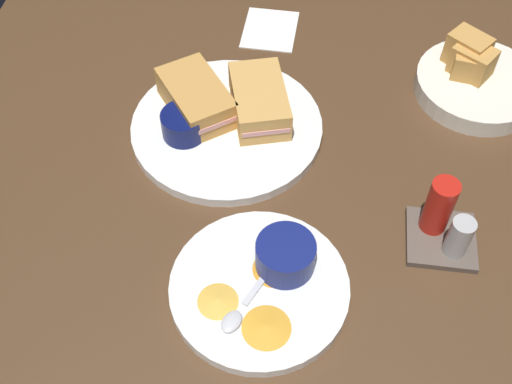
# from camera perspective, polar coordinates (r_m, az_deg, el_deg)

# --- Properties ---
(ground_plane) EXTENTS (1.10, 1.10, 0.03)m
(ground_plane) POSITION_cam_1_polar(r_m,az_deg,el_deg) (0.95, 2.96, 2.33)
(ground_plane) COLOR #4C331E
(plate_sandwich_main) EXTENTS (0.29, 0.29, 0.02)m
(plate_sandwich_main) POSITION_cam_1_polar(r_m,az_deg,el_deg) (0.97, -2.60, 5.73)
(plate_sandwich_main) COLOR white
(plate_sandwich_main) RESTS_ON ground_plane
(sandwich_half_near) EXTENTS (0.15, 0.11, 0.05)m
(sandwich_half_near) POSITION_cam_1_polar(r_m,az_deg,el_deg) (0.96, 0.29, 8.10)
(sandwich_half_near) COLOR tan
(sandwich_half_near) RESTS_ON plate_sandwich_main
(sandwich_half_far) EXTENTS (0.15, 0.14, 0.05)m
(sandwich_half_far) POSITION_cam_1_polar(r_m,az_deg,el_deg) (0.97, -5.32, 8.30)
(sandwich_half_far) COLOR #C68C42
(sandwich_half_far) RESTS_ON plate_sandwich_main
(ramekin_dark_sauce) EXTENTS (0.06, 0.06, 0.04)m
(ramekin_dark_sauce) POSITION_cam_1_polar(r_m,az_deg,el_deg) (0.94, -6.46, 6.05)
(ramekin_dark_sauce) COLOR #0C144C
(ramekin_dark_sauce) RESTS_ON plate_sandwich_main
(spoon_by_dark_ramekin) EXTENTS (0.06, 0.09, 0.01)m
(spoon_by_dark_ramekin) POSITION_cam_1_polar(r_m,az_deg,el_deg) (0.96, -3.40, 6.30)
(spoon_by_dark_ramekin) COLOR silver
(spoon_by_dark_ramekin) RESTS_ON plate_sandwich_main
(plate_chips_companion) EXTENTS (0.22, 0.22, 0.02)m
(plate_chips_companion) POSITION_cam_1_polar(r_m,az_deg,el_deg) (0.81, 0.29, -8.52)
(plate_chips_companion) COLOR white
(plate_chips_companion) RESTS_ON ground_plane
(ramekin_light_gravy) EXTENTS (0.07, 0.07, 0.04)m
(ramekin_light_gravy) POSITION_cam_1_polar(r_m,az_deg,el_deg) (0.80, 2.63, -5.57)
(ramekin_light_gravy) COLOR navy
(ramekin_light_gravy) RESTS_ON plate_chips_companion
(spoon_by_gravy_ramekin) EXTENTS (0.10, 0.06, 0.01)m
(spoon_by_gravy_ramekin) POSITION_cam_1_polar(r_m,az_deg,el_deg) (0.78, -1.64, -10.71)
(spoon_by_gravy_ramekin) COLOR silver
(spoon_by_gravy_ramekin) RESTS_ON plate_chips_companion
(plantain_chip_scatter) EXTENTS (0.18, 0.15, 0.01)m
(plantain_chip_scatter) POSITION_cam_1_polar(r_m,az_deg,el_deg) (0.79, 0.72, -8.46)
(plantain_chip_scatter) COLOR gold
(plantain_chip_scatter) RESTS_ON plate_chips_companion
(bread_basket_rear) EXTENTS (0.19, 0.19, 0.08)m
(bread_basket_rear) POSITION_cam_1_polar(r_m,az_deg,el_deg) (1.08, 18.88, 9.50)
(bread_basket_rear) COLOR silver
(bread_basket_rear) RESTS_ON ground_plane
(condiment_caddy) EXTENTS (0.09, 0.09, 0.10)m
(condiment_caddy) POSITION_cam_1_polar(r_m,az_deg,el_deg) (0.86, 16.33, -2.72)
(condiment_caddy) COLOR brown
(condiment_caddy) RESTS_ON ground_plane
(paper_napkin_folded) EXTENTS (0.11, 0.09, 0.00)m
(paper_napkin_folded) POSITION_cam_1_polar(r_m,az_deg,el_deg) (1.15, 1.24, 14.24)
(paper_napkin_folded) COLOR white
(paper_napkin_folded) RESTS_ON ground_plane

